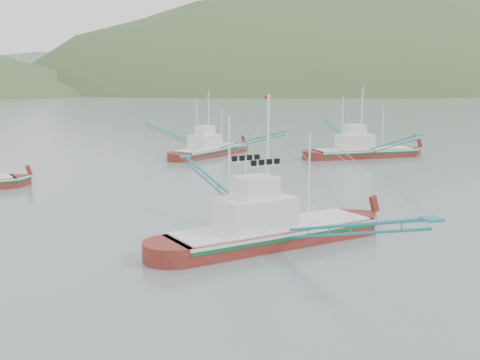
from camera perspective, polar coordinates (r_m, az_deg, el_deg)
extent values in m
plane|color=slate|center=(42.82, 2.15, -5.54)|extent=(1200.00, 1200.00, 0.00)
cube|color=maroon|center=(41.54, 3.18, -5.75)|extent=(15.47, 7.90, 1.99)
cube|color=silver|center=(41.32, 3.19, -4.62)|extent=(15.21, 7.90, 0.22)
cube|color=#0C5729|center=(41.38, 3.19, -4.95)|extent=(15.21, 7.91, 0.22)
cube|color=silver|center=(41.27, 3.19, -4.35)|extent=(14.70, 7.50, 0.12)
cube|color=silver|center=(40.22, 1.45, -3.18)|extent=(5.66, 4.42, 2.19)
cube|color=silver|center=(39.86, 1.46, -0.66)|extent=(3.09, 2.81, 1.40)
cylinder|color=white|center=(40.14, 2.67, 1.71)|extent=(0.16, 0.16, 8.97)
cylinder|color=white|center=(38.68, -1.03, 0.40)|extent=(0.14, 0.14, 7.63)
cylinder|color=white|center=(42.37, 6.57, 0.24)|extent=(0.12, 0.12, 6.28)
cube|color=maroon|center=(87.27, 11.64, 2.25)|extent=(14.73, 4.28, 1.95)
cube|color=silver|center=(87.16, 11.66, 2.79)|extent=(14.44, 4.35, 0.21)
cube|color=#0C5729|center=(87.19, 11.65, 2.64)|extent=(14.44, 4.37, 0.21)
cube|color=silver|center=(87.14, 11.66, 2.92)|extent=(14.00, 4.07, 0.12)
cube|color=silver|center=(86.34, 10.83, 3.57)|extent=(4.96, 3.25, 2.15)
cube|color=silver|center=(86.17, 10.86, 4.73)|extent=(2.59, 2.21, 1.37)
cylinder|color=white|center=(86.51, 11.47, 5.77)|extent=(0.16, 0.16, 8.78)
cylinder|color=white|center=(85.21, 9.72, 5.32)|extent=(0.14, 0.14, 7.47)
cylinder|color=white|center=(88.28, 13.40, 4.92)|extent=(0.12, 0.12, 6.15)
cube|color=maroon|center=(87.73, -2.79, 2.48)|extent=(12.87, 11.80, 1.84)
cube|color=silver|center=(87.64, -2.79, 2.98)|extent=(12.71, 11.67, 0.20)
cube|color=#0C5729|center=(87.66, -2.79, 2.83)|extent=(12.72, 11.69, 0.20)
cube|color=silver|center=(87.62, -2.79, 3.10)|extent=(12.23, 11.21, 0.11)
cube|color=silver|center=(86.41, -3.35, 3.65)|extent=(5.41, 5.24, 2.03)
cube|color=silver|center=(86.25, -3.36, 4.74)|extent=(3.14, 3.10, 1.29)
cylinder|color=white|center=(86.87, -3.00, 5.76)|extent=(0.15, 0.15, 8.29)
cylinder|color=white|center=(84.73, -4.12, 5.22)|extent=(0.13, 0.13, 7.04)
cylinder|color=white|center=(89.55, -1.75, 5.09)|extent=(0.11, 0.11, 5.80)
ellipsoid|color=#3A522A|center=(533.10, 13.00, 8.30)|extent=(684.00, 432.00, 306.00)
ellipsoid|color=slate|center=(600.97, -11.49, 8.49)|extent=(960.00, 400.00, 240.00)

